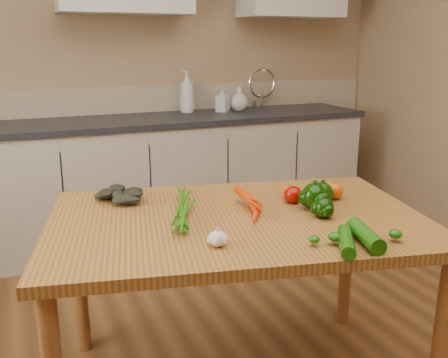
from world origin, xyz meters
TOP-DOWN VIEW (x-y plane):
  - room at (0.00, 0.17)m, footprint 4.04×5.04m
  - counter_run at (0.21, 2.19)m, footprint 2.84×0.64m
  - table at (-0.12, 0.41)m, footprint 1.60×1.21m
  - soap_bottle_a at (0.34, 2.35)m, footprint 0.16×0.16m
  - soap_bottle_b at (0.60, 2.28)m, footprint 0.12×0.12m
  - soap_bottle_c at (0.74, 2.29)m, footprint 0.20×0.20m
  - carrot_bunch at (-0.13, 0.46)m, footprint 0.30×0.26m
  - leafy_greens at (-0.50, 0.77)m, footprint 0.20×0.18m
  - garlic_bulb at (-0.30, 0.17)m, footprint 0.06×0.06m
  - pepper_a at (0.20, 0.36)m, footprint 0.11×0.11m
  - pepper_b at (0.26, 0.41)m, footprint 0.09×0.09m
  - pepper_c at (0.18, 0.27)m, footprint 0.08×0.08m
  - tomato_a at (0.16, 0.47)m, footprint 0.08×0.08m
  - tomato_b at (0.18, 0.53)m, footprint 0.06×0.06m
  - tomato_c at (0.35, 0.45)m, footprint 0.08×0.08m
  - zucchini_a at (0.16, -0.00)m, footprint 0.11×0.22m
  - zucchini_b at (0.08, -0.01)m, footprint 0.15×0.20m

SIDE VIEW (x-z plane):
  - counter_run at x=0.21m, z-range -0.11..1.03m
  - table at x=-0.12m, z-range 0.30..1.07m
  - zucchini_b at x=0.08m, z-range 0.77..0.81m
  - garlic_bulb at x=-0.30m, z-range 0.77..0.82m
  - zucchini_a at x=0.16m, z-range 0.77..0.82m
  - tomato_b at x=0.18m, z-range 0.77..0.82m
  - tomato_a at x=0.16m, z-range 0.77..0.84m
  - carrot_bunch at x=-0.13m, z-range 0.77..0.84m
  - tomato_c at x=0.35m, z-range 0.77..0.84m
  - pepper_c at x=0.18m, z-range 0.77..0.85m
  - pepper_b at x=0.26m, z-range 0.77..0.86m
  - leafy_greens at x=-0.50m, z-range 0.77..0.87m
  - pepper_a at x=0.20m, z-range 0.77..0.87m
  - soap_bottle_c at x=0.74m, z-range 0.90..1.08m
  - soap_bottle_b at x=0.60m, z-range 0.90..1.08m
  - soap_bottle_a at x=0.34m, z-range 0.90..1.21m
  - room at x=0.00m, z-range -0.07..2.57m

